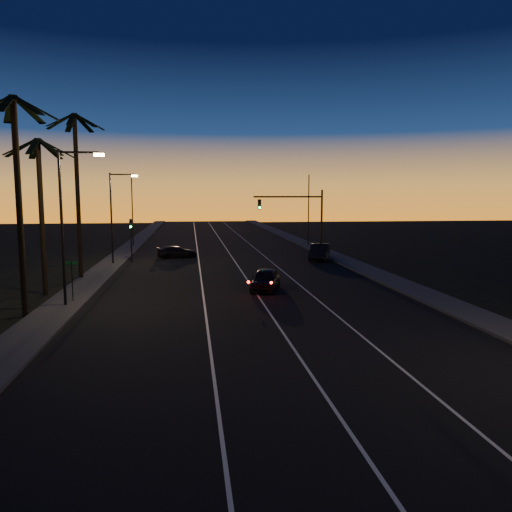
{
  "coord_description": "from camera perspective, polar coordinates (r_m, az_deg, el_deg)",
  "views": [
    {
      "loc": [
        -3.74,
        -9.49,
        6.46
      ],
      "look_at": [
        0.24,
        20.8,
        2.73
      ],
      "focal_mm": 35.0,
      "sensor_mm": 36.0,
      "label": 1
    }
  ],
  "objects": [
    {
      "name": "palm_far",
      "position": [
        40.41,
        -19.77,
        8.2
      ],
      "size": [
        4.25,
        4.16,
        12.53
      ],
      "color": "black",
      "rests_on": "ground"
    },
    {
      "name": "streetlight_left_far",
      "position": [
        48.02,
        -15.86,
        5.04
      ],
      "size": [
        2.55,
        0.26,
        8.5
      ],
      "color": "black",
      "rests_on": "ground"
    },
    {
      "name": "lane_stripe_left",
      "position": [
        40.02,
        -6.33,
        -2.34
      ],
      "size": [
        0.12,
        160.0,
        0.01
      ],
      "primitive_type": "cube",
      "color": "silver",
      "rests_on": "road"
    },
    {
      "name": "sidewalk_left",
      "position": [
        40.7,
        -17.96,
        -2.39
      ],
      "size": [
        2.4,
        170.0,
        0.16
      ],
      "primitive_type": "cube",
      "color": "#373634",
      "rests_on": "ground"
    },
    {
      "name": "far_pole_right",
      "position": [
        63.26,
        6.02,
        5.16
      ],
      "size": [
        0.14,
        0.14,
        9.0
      ],
      "primitive_type": "cylinder",
      "color": "black",
      "rests_on": "ground"
    },
    {
      "name": "lane_stripe_mid",
      "position": [
        40.24,
        -1.33,
        -2.25
      ],
      "size": [
        0.12,
        160.0,
        0.01
      ],
      "primitive_type": "cube",
      "color": "silver",
      "rests_on": "road"
    },
    {
      "name": "ground",
      "position": [
        12.08,
        13.1,
        -25.57
      ],
      "size": [
        220.0,
        220.0,
        0.0
      ],
      "primitive_type": "plane",
      "color": "black",
      "rests_on": "ground"
    },
    {
      "name": "lead_car",
      "position": [
        34.14,
        1.08,
        -2.67
      ],
      "size": [
        2.95,
        5.05,
        1.46
      ],
      "color": "black",
      "rests_on": "road"
    },
    {
      "name": "street_sign",
      "position": [
        31.67,
        -20.28,
        -2.19
      ],
      "size": [
        0.7,
        0.06,
        2.6
      ],
      "color": "black",
      "rests_on": "ground"
    },
    {
      "name": "far_pole_left",
      "position": [
        64.93,
        -13.95,
        5.04
      ],
      "size": [
        0.14,
        0.14,
        9.0
      ],
      "primitive_type": "cylinder",
      "color": "black",
      "rests_on": "ground"
    },
    {
      "name": "signal_post",
      "position": [
        49.94,
        -14.1,
        2.66
      ],
      "size": [
        0.28,
        0.37,
        4.2
      ],
      "color": "black",
      "rests_on": "ground"
    },
    {
      "name": "cross_car",
      "position": [
        52.19,
        -9.05,
        0.46
      ],
      "size": [
        4.51,
        2.73,
        1.22
      ],
      "color": "black",
      "rests_on": "road"
    },
    {
      "name": "right_car",
      "position": [
        50.18,
        7.28,
        0.45
      ],
      "size": [
        3.31,
        5.16,
        1.61
      ],
      "color": "black",
      "rests_on": "road"
    },
    {
      "name": "lane_stripe_right",
      "position": [
        40.76,
        3.57,
        -2.14
      ],
      "size": [
        0.12,
        160.0,
        0.01
      ],
      "primitive_type": "cube",
      "color": "silver",
      "rests_on": "road"
    },
    {
      "name": "signal_mast",
      "position": [
        50.69,
        4.93,
        5.05
      ],
      "size": [
        7.1,
        0.41,
        7.0
      ],
      "color": "black",
      "rests_on": "ground"
    },
    {
      "name": "streetlight_left_near",
      "position": [
        30.33,
        -20.81,
        4.36
      ],
      "size": [
        2.55,
        0.26,
        9.0
      ],
      "color": "black",
      "rests_on": "ground"
    },
    {
      "name": "palm_mid",
      "position": [
        34.81,
        -23.39,
        6.06
      ],
      "size": [
        4.25,
        4.16,
        10.03
      ],
      "color": "black",
      "rests_on": "ground"
    },
    {
      "name": "sidewalk_right",
      "position": [
        42.7,
        13.1,
        -1.81
      ],
      "size": [
        2.4,
        170.0,
        0.16
      ],
      "primitive_type": "cube",
      "color": "#373634",
      "rests_on": "ground"
    },
    {
      "name": "palm_near",
      "position": [
        28.89,
        -25.57,
        7.51
      ],
      "size": [
        4.25,
        4.16,
        11.53
      ],
      "color": "black",
      "rests_on": "ground"
    },
    {
      "name": "road",
      "position": [
        40.19,
        -2.04,
        -2.28
      ],
      "size": [
        20.0,
        170.0,
        0.01
      ],
      "primitive_type": "cube",
      "color": "black",
      "rests_on": "ground"
    }
  ]
}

